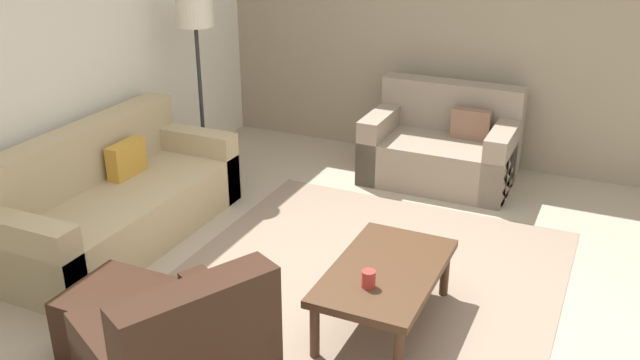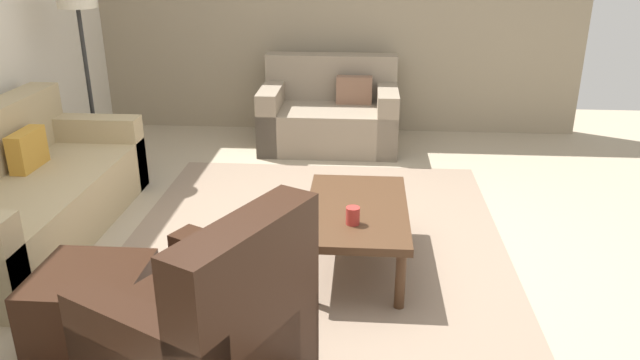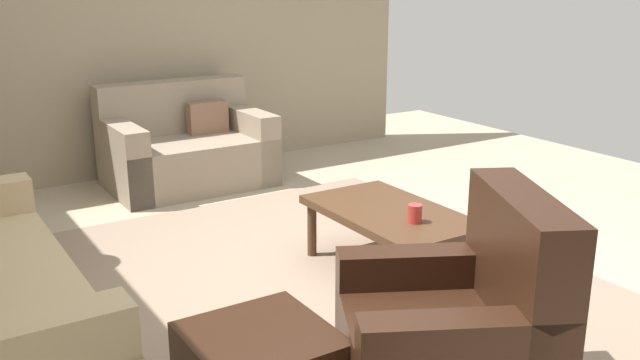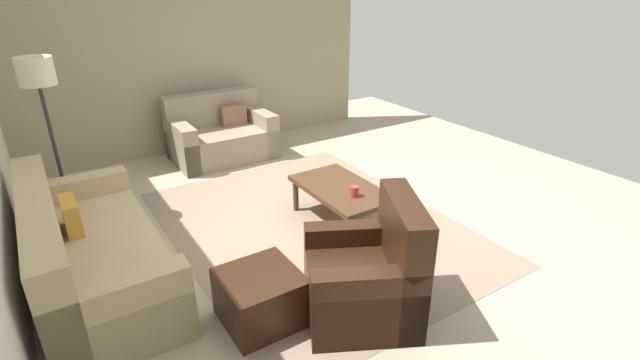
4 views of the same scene
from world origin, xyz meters
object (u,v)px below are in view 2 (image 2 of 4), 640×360
couch_main (16,198)px  couch_loveseat (330,115)px  armchair_leather (212,339)px  ottoman (92,305)px  cup (353,216)px  lamp_standing (79,13)px  coffee_table (357,214)px

couch_main → couch_loveseat: 3.10m
armchair_leather → ottoman: armchair_leather is taller
cup → lamp_standing: lamp_standing is taller
couch_main → ottoman: (-1.12, -1.02, -0.10)m
couch_loveseat → ottoman: (-3.42, 1.05, -0.10)m
ottoman → coffee_table: size_ratio=0.51×
coffee_table → cup: size_ratio=10.34×
couch_main → couch_loveseat: size_ratio=1.57×
ottoman → coffee_table: coffee_table is taller
armchair_leather → lamp_standing: 3.51m
couch_main → couch_loveseat: bearing=-41.9°
coffee_table → lamp_standing: (1.56, 2.38, 1.05)m
couch_loveseat → ottoman: 3.58m
couch_loveseat → lamp_standing: size_ratio=0.79×
ottoman → couch_main: bearing=42.4°
couch_main → lamp_standing: lamp_standing is taller
cup → lamp_standing: (1.80, 2.36, 0.95)m
couch_loveseat → coffee_table: bearing=-172.8°
ottoman → coffee_table: bearing=-56.7°
couch_main → cup: bearing=-101.2°
armchair_leather → cup: size_ratio=10.13×
armchair_leather → ottoman: (0.38, 0.74, -0.11)m
couch_main → coffee_table: (-0.22, -2.39, 0.06)m
coffee_table → cup: cup is taller
couch_main → couch_loveseat: same height
lamp_standing → couch_loveseat: bearing=-64.8°
couch_main → ottoman: 1.52m
couch_main → lamp_standing: size_ratio=1.25×
couch_loveseat → armchair_leather: size_ratio=1.26×
coffee_table → lamp_standing: lamp_standing is taller
couch_loveseat → cup: bearing=-173.9°
coffee_table → lamp_standing: size_ratio=0.64×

